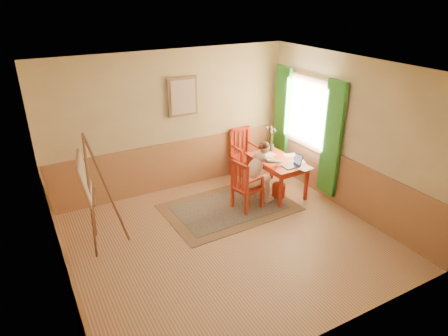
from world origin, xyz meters
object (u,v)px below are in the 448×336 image
chair_left (245,185)px  easel (88,182)px  chair_back (244,154)px  figure (258,172)px  table (277,164)px  laptop (293,164)px

chair_left → easel: (-2.71, 0.15, 0.65)m
chair_back → figure: figure is taller
chair_left → easel: easel is taller
easel → figure: bearing=-1.9°
table → chair_back: size_ratio=1.12×
chair_back → laptop: chair_back is taller
chair_back → table: bearing=-78.8°
table → chair_left: (-0.90, -0.28, -0.14)m
figure → laptop: bearing=-14.0°
chair_left → table: bearing=17.3°
chair_left → laptop: 1.03m
table → laptop: laptop is taller
chair_back → figure: 1.26m
table → chair_left: bearing=-162.7°
chair_back → laptop: bearing=-78.5°
figure → table: bearing=20.4°
table → chair_left: size_ratio=1.24×
figure → easel: bearing=178.1°
figure → chair_left: bearing=-169.4°
table → chair_back: chair_back is taller
laptop → chair_back: bearing=101.5°
laptop → easel: bearing=175.8°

